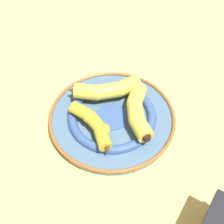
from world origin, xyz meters
name	(u,v)px	position (x,y,z in m)	size (l,w,h in m)	color
ground_plane	(105,130)	(0.00, 0.00, 0.00)	(2.80, 2.80, 0.00)	#E5CC6B
decorative_bowl	(112,118)	(0.03, -0.02, 0.02)	(0.32, 0.32, 0.03)	slate
banana_a	(94,125)	(-0.02, 0.02, 0.05)	(0.14, 0.12, 0.03)	gold
banana_b	(106,90)	(0.09, 0.00, 0.05)	(0.08, 0.19, 0.04)	yellow
banana_c	(137,110)	(0.03, -0.08, 0.05)	(0.18, 0.07, 0.04)	yellow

